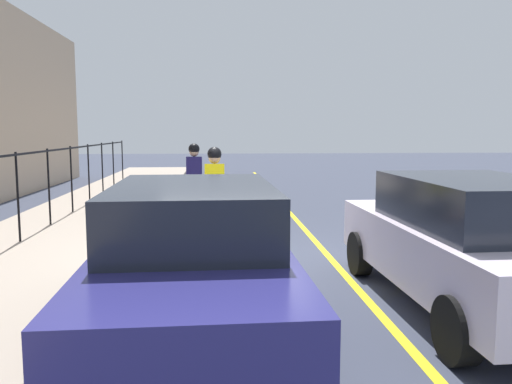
{
  "coord_description": "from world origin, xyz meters",
  "views": [
    {
      "loc": [
        -8.45,
        0.27,
        2.12
      ],
      "look_at": [
        1.03,
        -0.44,
        1.0
      ],
      "focal_mm": 36.62,
      "sensor_mm": 36.0,
      "label": 1
    }
  ],
  "objects_px": {
    "traffic_cone_near": "(155,213)",
    "patrol_sedan": "(469,241)",
    "cyclist_lead": "(194,182)",
    "traffic_cone_far": "(142,237)",
    "cyclist_follow": "(215,197)",
    "parked_sedan_rear": "(194,261)"
  },
  "relations": [
    {
      "from": "cyclist_lead",
      "to": "parked_sedan_rear",
      "type": "distance_m",
      "value": 7.13
    },
    {
      "from": "patrol_sedan",
      "to": "traffic_cone_near",
      "type": "bearing_deg",
      "value": 35.66
    },
    {
      "from": "traffic_cone_near",
      "to": "cyclist_follow",
      "type": "bearing_deg",
      "value": -147.34
    },
    {
      "from": "cyclist_lead",
      "to": "parked_sedan_rear",
      "type": "relative_size",
      "value": 0.41
    },
    {
      "from": "cyclist_lead",
      "to": "traffic_cone_far",
      "type": "bearing_deg",
      "value": 167.69
    },
    {
      "from": "traffic_cone_far",
      "to": "traffic_cone_near",
      "type": "bearing_deg",
      "value": 1.76
    },
    {
      "from": "cyclist_follow",
      "to": "patrol_sedan",
      "type": "xyz_separation_m",
      "value": [
        -3.71,
        -3.02,
        -0.09
      ]
    },
    {
      "from": "patrol_sedan",
      "to": "traffic_cone_near",
      "type": "xyz_separation_m",
      "value": [
        5.8,
        4.36,
        -0.54
      ]
    },
    {
      "from": "cyclist_follow",
      "to": "patrol_sedan",
      "type": "bearing_deg",
      "value": -140.26
    },
    {
      "from": "cyclist_follow",
      "to": "traffic_cone_near",
      "type": "xyz_separation_m",
      "value": [
        2.09,
        1.34,
        -0.63
      ]
    },
    {
      "from": "cyclist_follow",
      "to": "patrol_sedan",
      "type": "height_order",
      "value": "cyclist_follow"
    },
    {
      "from": "cyclist_lead",
      "to": "traffic_cone_far",
      "type": "relative_size",
      "value": 2.97
    },
    {
      "from": "parked_sedan_rear",
      "to": "traffic_cone_near",
      "type": "distance_m",
      "value": 6.66
    },
    {
      "from": "parked_sedan_rear",
      "to": "traffic_cone_near",
      "type": "xyz_separation_m",
      "value": [
        6.54,
        1.15,
        -0.54
      ]
    },
    {
      "from": "traffic_cone_far",
      "to": "cyclist_lead",
      "type": "bearing_deg",
      "value": -12.84
    },
    {
      "from": "patrol_sedan",
      "to": "traffic_cone_near",
      "type": "relative_size",
      "value": 7.81
    },
    {
      "from": "cyclist_lead",
      "to": "patrol_sedan",
      "type": "xyz_separation_m",
      "value": [
        -6.38,
        -3.51,
        -0.09
      ]
    },
    {
      "from": "cyclist_follow",
      "to": "parked_sedan_rear",
      "type": "bearing_deg",
      "value": 178.05
    },
    {
      "from": "cyclist_lead",
      "to": "cyclist_follow",
      "type": "height_order",
      "value": "same"
    },
    {
      "from": "traffic_cone_near",
      "to": "patrol_sedan",
      "type": "bearing_deg",
      "value": -143.03
    },
    {
      "from": "cyclist_lead",
      "to": "traffic_cone_near",
      "type": "xyz_separation_m",
      "value": [
        -0.59,
        0.85,
        -0.63
      ]
    },
    {
      "from": "cyclist_follow",
      "to": "patrol_sedan",
      "type": "distance_m",
      "value": 4.78
    }
  ]
}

